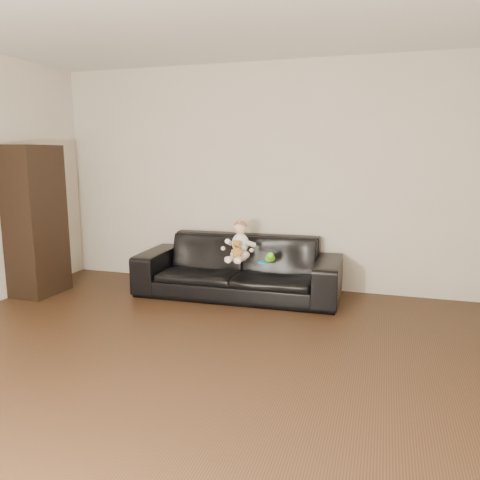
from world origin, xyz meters
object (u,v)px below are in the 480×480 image
(cabinet, at_px, (36,221))
(toy_rattle, at_px, (268,260))
(baby, at_px, (240,243))
(toy_blue_disc, at_px, (263,262))
(sofa, at_px, (238,267))
(toy_green, at_px, (270,258))
(teddy_bear, at_px, (237,249))

(cabinet, xyz_separation_m, toy_rattle, (2.56, 0.46, -0.37))
(baby, xyz_separation_m, toy_blue_disc, (0.27, -0.06, -0.18))
(toy_rattle, relative_size, toy_blue_disc, 0.53)
(sofa, distance_m, toy_blue_disc, 0.39)
(cabinet, distance_m, toy_green, 2.64)
(sofa, bearing_deg, baby, -67.76)
(toy_green, relative_size, toy_rattle, 2.19)
(sofa, bearing_deg, teddy_bear, -77.44)
(baby, bearing_deg, toy_green, 17.13)
(baby, xyz_separation_m, toy_rattle, (0.33, -0.03, -0.16))
(teddy_bear, xyz_separation_m, toy_green, (0.33, 0.13, -0.10))
(sofa, xyz_separation_m, baby, (0.05, -0.12, 0.29))
(teddy_bear, xyz_separation_m, toy_rattle, (0.32, 0.10, -0.12))
(teddy_bear, distance_m, toy_green, 0.37)
(baby, bearing_deg, cabinet, -150.84)
(teddy_bear, relative_size, toy_rattle, 3.24)
(sofa, relative_size, toy_blue_disc, 20.03)
(toy_blue_disc, bearing_deg, sofa, 151.50)
(sofa, height_order, toy_blue_disc, sofa)
(cabinet, bearing_deg, toy_green, 12.19)
(cabinet, relative_size, toy_blue_disc, 14.84)
(toy_green, height_order, toy_blue_disc, toy_green)
(baby, distance_m, teddy_bear, 0.14)
(cabinet, xyz_separation_m, toy_green, (2.57, 0.48, -0.36))
(baby, xyz_separation_m, toy_green, (0.34, 0.00, -0.14))
(teddy_bear, height_order, toy_rattle, teddy_bear)
(teddy_bear, relative_size, toy_green, 1.48)
(sofa, relative_size, baby, 5.25)
(sofa, distance_m, cabinet, 2.31)
(cabinet, height_order, toy_green, cabinet)
(cabinet, height_order, teddy_bear, cabinet)
(cabinet, bearing_deg, sofa, 16.99)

